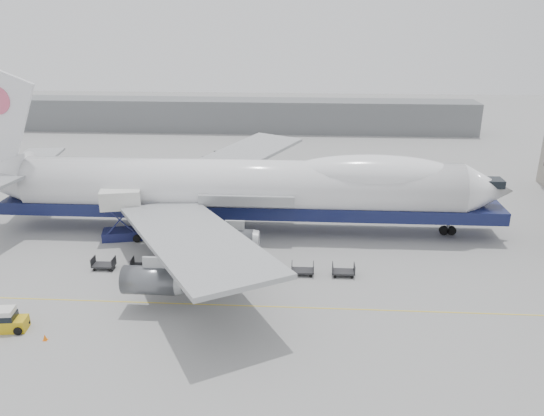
{
  "coord_description": "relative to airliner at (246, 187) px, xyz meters",
  "views": [
    {
      "loc": [
        7.47,
        -48.24,
        25.37
      ],
      "look_at": [
        4.09,
        6.0,
        5.19
      ],
      "focal_mm": 35.0,
      "sensor_mm": 36.0,
      "label": 1
    }
  ],
  "objects": [
    {
      "name": "dolly_1",
      "position": [
        -9.72,
        -11.5,
        -5.09
      ],
      "size": [
        2.3,
        1.35,
        1.3
      ],
      "color": "#2D2D30",
      "rests_on": "ground"
    },
    {
      "name": "hangar",
      "position": [
        -10.64,
        58.0,
        -2.12
      ],
      "size": [
        110.0,
        8.0,
        7.0
      ],
      "primitive_type": "cube",
      "color": "slate",
      "rests_on": "ground"
    },
    {
      "name": "airliner",
      "position": [
        0.0,
        0.0,
        0.0
      ],
      "size": [
        67.0,
        55.3,
        19.98
      ],
      "color": "white",
      "rests_on": "ground"
    },
    {
      "name": "dolly_0",
      "position": [
        -13.88,
        -11.5,
        -5.09
      ],
      "size": [
        2.3,
        1.35,
        1.3
      ],
      "color": "#2D2D30",
      "rests_on": "ground"
    },
    {
      "name": "catering_truck",
      "position": [
        -14.3,
        -3.48,
        -2.18
      ],
      "size": [
        5.36,
        4.18,
        6.09
      ],
      "rotation": [
        0.0,
        0.0,
        0.22
      ],
      "color": "#181C49",
      "rests_on": "ground"
    },
    {
      "name": "dolly_2",
      "position": [
        -5.56,
        -11.5,
        -5.09
      ],
      "size": [
        2.3,
        1.35,
        1.3
      ],
      "color": "#2D2D30",
      "rests_on": "ground"
    },
    {
      "name": "dolly_4",
      "position": [
        2.77,
        -11.5,
        -5.09
      ],
      "size": [
        2.3,
        1.35,
        1.3
      ],
      "color": "#2D2D30",
      "rests_on": "ground"
    },
    {
      "name": "traffic_cone",
      "position": [
        -14.11,
        -24.42,
        -5.36
      ],
      "size": [
        0.37,
        0.37,
        0.55
      ],
      "rotation": [
        0.0,
        0.0,
        0.36
      ],
      "color": "orange",
      "rests_on": "ground"
    },
    {
      "name": "dolly_3",
      "position": [
        -1.39,
        -11.5,
        -5.09
      ],
      "size": [
        2.3,
        1.35,
        1.3
      ],
      "color": "#2D2D30",
      "rests_on": "ground"
    },
    {
      "name": "dolly_6",
      "position": [
        11.1,
        -11.5,
        -5.09
      ],
      "size": [
        2.3,
        1.35,
        1.3
      ],
      "color": "#2D2D30",
      "rests_on": "ground"
    },
    {
      "name": "dolly_5",
      "position": [
        6.93,
        -11.5,
        -5.09
      ],
      "size": [
        2.3,
        1.35,
        1.3
      ],
      "color": "#2D2D30",
      "rests_on": "ground"
    },
    {
      "name": "baggage_tug",
      "position": [
        -17.83,
        -23.14,
        -4.72
      ],
      "size": [
        2.95,
        1.83,
        2.04
      ],
      "rotation": [
        0.0,
        0.0,
        0.13
      ],
      "color": "gold",
      "rests_on": "ground"
    },
    {
      "name": "apron_line",
      "position": [
        -0.64,
        -18.0,
        -5.62
      ],
      "size": [
        60.0,
        0.15,
        0.01
      ],
      "primitive_type": "cube",
      "color": "gold",
      "rests_on": "ground"
    },
    {
      "name": "ground",
      "position": [
        -0.64,
        -12.0,
        -5.62
      ],
      "size": [
        260.0,
        260.0,
        0.0
      ],
      "primitive_type": "plane",
      "color": "gray",
      "rests_on": "ground"
    }
  ]
}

